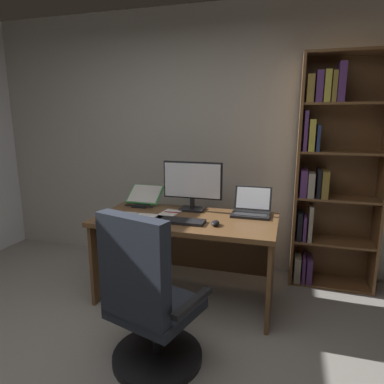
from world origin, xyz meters
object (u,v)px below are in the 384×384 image
(desk, at_px, (188,238))
(notepad, at_px, (170,213))
(laptop, at_px, (251,209))
(keyboard, at_px, (179,221))
(pen, at_px, (172,212))
(reading_stand_with_book, at_px, (144,196))
(open_binder, at_px, (131,219))
(monitor, at_px, (192,185))
(computer_mouse, at_px, (215,223))
(office_chair, at_px, (147,305))
(bookshelf, at_px, (330,172))

(desk, bearing_deg, notepad, 179.02)
(laptop, relative_size, keyboard, 0.78)
(notepad, relative_size, pen, 1.50)
(reading_stand_with_book, relative_size, open_binder, 0.64)
(desk, bearing_deg, monitor, 93.60)
(desk, distance_m, computer_mouse, 0.43)
(laptop, height_order, computer_mouse, laptop)
(reading_stand_with_book, height_order, notepad, reading_stand_with_book)
(office_chair, bearing_deg, keyboard, 109.19)
(bookshelf, bearing_deg, notepad, -156.34)
(bookshelf, xyz_separation_m, monitor, (-1.19, -0.43, -0.11))
(office_chair, xyz_separation_m, keyboard, (-0.03, 0.75, 0.32))
(bookshelf, bearing_deg, open_binder, -151.50)
(office_chair, height_order, reading_stand_with_book, office_chair)
(bookshelf, distance_m, laptop, 0.83)
(monitor, relative_size, reading_stand_with_book, 1.70)
(reading_stand_with_book, xyz_separation_m, pen, (0.37, -0.23, -0.07))
(bookshelf, height_order, office_chair, bookshelf)
(desk, bearing_deg, laptop, 18.54)
(computer_mouse, xyz_separation_m, pen, (-0.44, 0.22, -0.01))
(keyboard, xyz_separation_m, reading_stand_with_book, (-0.51, 0.46, 0.07))
(notepad, bearing_deg, computer_mouse, -25.85)
(monitor, xyz_separation_m, keyboard, (0.00, -0.39, -0.22))
(desk, xyz_separation_m, laptop, (0.53, 0.18, 0.26))
(laptop, bearing_deg, pen, -165.62)
(desk, xyz_separation_m, notepad, (-0.17, 0.00, 0.22))
(laptop, xyz_separation_m, pen, (-0.68, -0.17, -0.04))
(keyboard, distance_m, reading_stand_with_book, 0.69)
(computer_mouse, relative_size, reading_stand_with_book, 0.32)
(monitor, bearing_deg, keyboard, -90.00)
(reading_stand_with_book, xyz_separation_m, notepad, (0.35, -0.23, -0.08))
(laptop, distance_m, keyboard, 0.67)
(computer_mouse, relative_size, open_binder, 0.21)
(laptop, height_order, reading_stand_with_book, laptop)
(computer_mouse, bearing_deg, office_chair, -109.54)
(computer_mouse, distance_m, open_binder, 0.70)
(bookshelf, relative_size, keyboard, 5.11)
(desk, xyz_separation_m, bookshelf, (1.18, 0.60, 0.56))
(desk, relative_size, pen, 10.94)
(keyboard, bearing_deg, pen, 122.19)
(desk, distance_m, notepad, 0.28)
(monitor, height_order, computer_mouse, monitor)
(office_chair, distance_m, reading_stand_with_book, 1.38)
(bookshelf, distance_m, notepad, 1.52)
(monitor, xyz_separation_m, pen, (-0.14, -0.17, -0.22))
(computer_mouse, height_order, reading_stand_with_book, reading_stand_with_book)
(bookshelf, xyz_separation_m, office_chair, (-1.16, -1.56, -0.66))
(monitor, relative_size, open_binder, 1.08)
(office_chair, xyz_separation_m, monitor, (-0.03, 1.14, 0.54))
(notepad, bearing_deg, laptop, 13.98)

